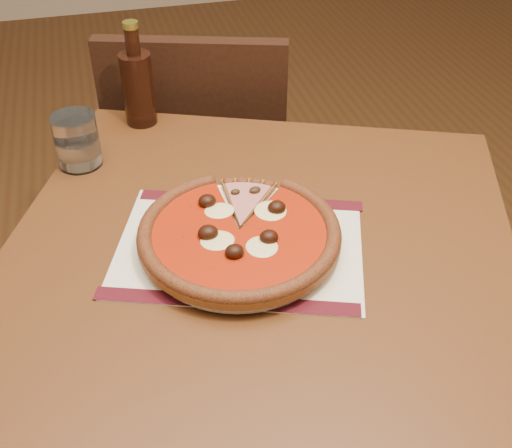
{
  "coord_description": "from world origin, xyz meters",
  "views": [
    {
      "loc": [
        -0.53,
        -0.94,
        1.4
      ],
      "look_at": [
        -0.33,
        -0.18,
        0.78
      ],
      "focal_mm": 45.0,
      "sensor_mm": 36.0,
      "label": 1
    }
  ],
  "objects_px": {
    "table": "(259,293)",
    "chair_far": "(204,165)",
    "pizza": "(239,232)",
    "water_glass": "(77,141)",
    "plate": "(239,242)",
    "bottle": "(138,85)"
  },
  "relations": [
    {
      "from": "table",
      "to": "chair_far",
      "type": "height_order",
      "value": "chair_far"
    },
    {
      "from": "pizza",
      "to": "table",
      "type": "bearing_deg",
      "value": -11.38
    },
    {
      "from": "water_glass",
      "to": "plate",
      "type": "bearing_deg",
      "value": -53.3
    },
    {
      "from": "pizza",
      "to": "water_glass",
      "type": "bearing_deg",
      "value": 126.68
    },
    {
      "from": "plate",
      "to": "bottle",
      "type": "xyz_separation_m",
      "value": [
        -0.1,
        0.44,
        0.07
      ]
    },
    {
      "from": "table",
      "to": "chair_far",
      "type": "xyz_separation_m",
      "value": [
        0.02,
        0.63,
        -0.15
      ]
    },
    {
      "from": "water_glass",
      "to": "bottle",
      "type": "xyz_separation_m",
      "value": [
        0.13,
        0.13,
        0.03
      ]
    },
    {
      "from": "water_glass",
      "to": "pizza",
      "type": "bearing_deg",
      "value": -53.32
    },
    {
      "from": "chair_far",
      "to": "plate",
      "type": "distance_m",
      "value": 0.68
    },
    {
      "from": "table",
      "to": "plate",
      "type": "height_order",
      "value": "plate"
    },
    {
      "from": "table",
      "to": "plate",
      "type": "distance_m",
      "value": 0.12
    },
    {
      "from": "chair_far",
      "to": "water_glass",
      "type": "distance_m",
      "value": 0.52
    },
    {
      "from": "table",
      "to": "water_glass",
      "type": "bearing_deg",
      "value": 129.58
    },
    {
      "from": "plate",
      "to": "water_glass",
      "type": "bearing_deg",
      "value": 126.7
    },
    {
      "from": "plate",
      "to": "water_glass",
      "type": "distance_m",
      "value": 0.39
    },
    {
      "from": "chair_far",
      "to": "bottle",
      "type": "xyz_separation_m",
      "value": [
        -0.15,
        -0.19,
        0.33
      ]
    },
    {
      "from": "table",
      "to": "pizza",
      "type": "bearing_deg",
      "value": 168.62
    },
    {
      "from": "table",
      "to": "pizza",
      "type": "height_order",
      "value": "pizza"
    },
    {
      "from": "plate",
      "to": "bottle",
      "type": "relative_size",
      "value": 1.39
    },
    {
      "from": "chair_far",
      "to": "pizza",
      "type": "bearing_deg",
      "value": 102.88
    },
    {
      "from": "water_glass",
      "to": "bottle",
      "type": "height_order",
      "value": "bottle"
    },
    {
      "from": "pizza",
      "to": "bottle",
      "type": "relative_size",
      "value": 1.5
    }
  ]
}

